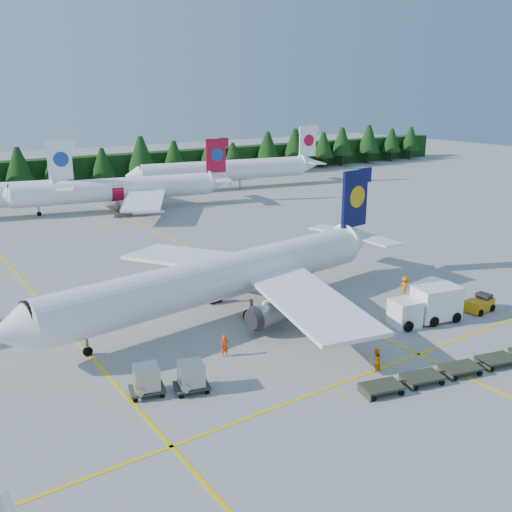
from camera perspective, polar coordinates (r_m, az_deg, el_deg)
ground at (r=43.92m, az=4.74°, el=-8.86°), size 320.00×320.00×0.00m
taxi_stripe_a at (r=55.18m, az=-20.48°, el=-4.51°), size 0.25×120.00×0.01m
taxi_stripe_b at (r=62.43m, az=-2.50°, el=-1.08°), size 0.25×120.00×0.01m
taxi_stripe_cross at (r=39.96m, az=10.26°, el=-11.76°), size 80.00×0.25×0.01m
treeline_hedge at (r=116.56m, az=-21.64°, el=7.45°), size 220.00×4.00×6.00m
airliner_navy at (r=47.95m, az=-4.27°, el=-2.41°), size 37.56×30.76×10.93m
airliner_red at (r=94.41m, az=-14.18°, el=6.41°), size 36.71×29.94×10.76m
airliner_far_right at (r=112.15m, az=-3.62°, el=8.56°), size 39.34×10.15×11.52m
service_truck at (r=49.37m, az=16.57°, el=-4.77°), size 6.42×3.39×2.94m
baggage_tug at (r=53.58m, az=21.49°, el=-4.45°), size 2.71×1.58×1.40m
dolly_train at (r=41.88m, az=19.80°, el=-10.42°), size 15.63×4.64×0.15m
uld_pair at (r=37.32m, az=-8.70°, el=-11.87°), size 5.08×3.37×1.67m
crew_a at (r=41.75m, az=-3.12°, el=-8.97°), size 0.63×0.45×1.65m
crew_b at (r=40.48m, az=11.88°, el=-10.16°), size 0.84×0.67×1.66m
crew_c at (r=55.07m, az=14.67°, el=-2.97°), size 0.59×0.83×1.93m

